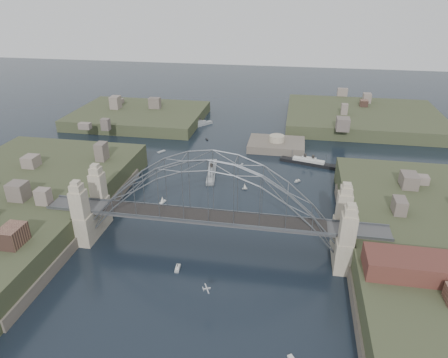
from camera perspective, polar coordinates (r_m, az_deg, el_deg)
ground at (r=104.25m, az=-1.76°, el=-9.22°), size 500.00×500.00×0.00m
bridge at (r=97.71m, az=-1.85°, el=-3.29°), size 84.00×13.80×24.60m
shore_west at (r=126.46m, az=-28.22°, el=-4.79°), size 50.50×90.00×12.00m
headland_nw at (r=201.78m, az=-11.74°, el=8.13°), size 60.00×45.00×9.00m
headland_ne at (r=204.81m, az=18.78°, el=7.63°), size 70.00×55.00×9.50m
fort_island at (r=164.96m, az=7.31°, el=4.17°), size 22.00×16.00×9.40m
wharf_shed at (r=89.31m, az=25.48°, el=-10.99°), size 20.00×8.00×4.00m
finger_pier at (r=83.68m, az=22.97°, el=-21.75°), size 4.00×22.00×1.40m
naval_cruiser_near at (r=141.11m, az=-1.73°, el=1.10°), size 5.40×19.82×5.89m
naval_cruiser_far at (r=189.71m, az=-3.63°, el=7.59°), size 11.31×13.25×5.18m
ocean_liner at (r=151.55m, az=11.74°, el=2.29°), size 20.90×8.21×5.13m
aeroplane at (r=83.65m, az=-2.53°, el=-15.08°), size 1.74×2.85×0.44m
small_boat_a at (r=123.87m, az=-8.63°, el=-2.99°), size 1.54×2.94×2.38m
small_boat_b at (r=130.44m, az=2.92°, el=-1.04°), size 1.74×1.34×2.38m
small_boat_c at (r=96.94m, az=-6.50°, el=-12.27°), size 1.28×3.13×1.43m
small_boat_d at (r=137.61m, az=10.24°, el=-0.29°), size 2.15×2.20×1.43m
small_boat_e at (r=161.62m, az=-8.77°, el=3.80°), size 2.82×3.54×0.45m
small_boat_f at (r=148.42m, az=2.51°, el=2.05°), size 0.90×1.53×0.45m
small_boat_h at (r=172.80m, az=-2.43°, el=5.55°), size 1.51×2.10×0.45m
small_boat_i at (r=111.58m, az=15.32°, el=-7.56°), size 2.32×2.18×0.45m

